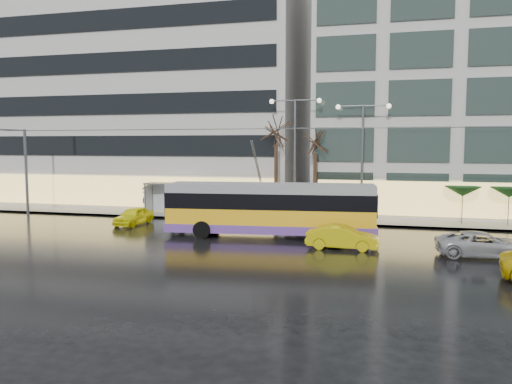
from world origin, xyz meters
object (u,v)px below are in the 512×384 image
(bus_shelter, at_px, (168,191))
(trolleybus, at_px, (270,211))
(street_lamp_near, at_px, (295,141))
(taxi_a, at_px, (134,216))

(bus_shelter, bearing_deg, trolleybus, -34.91)
(trolleybus, bearing_deg, street_lamp_near, 87.67)
(trolleybus, xyz_separation_m, bus_shelter, (-10.09, 7.04, 0.34))
(bus_shelter, distance_m, taxi_a, 5.22)
(trolleybus, bearing_deg, taxi_a, 169.15)
(trolleybus, distance_m, street_lamp_near, 8.39)
(taxi_a, bearing_deg, bus_shelter, 89.27)
(street_lamp_near, bearing_deg, bus_shelter, -179.37)
(street_lamp_near, bearing_deg, trolleybus, -92.33)
(trolleybus, height_order, bus_shelter, trolleybus)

